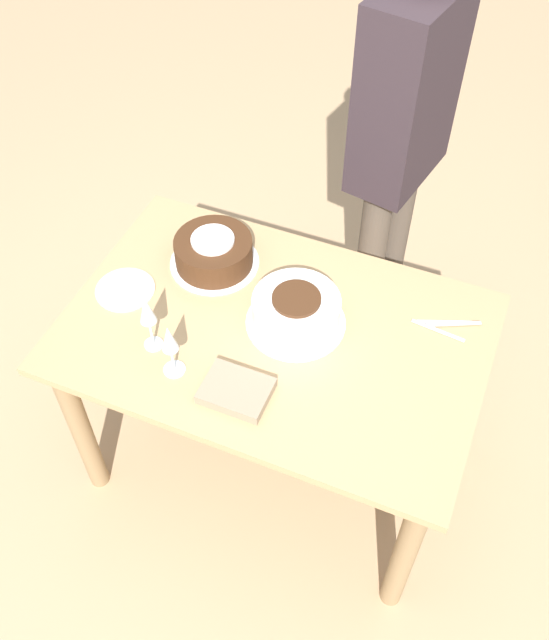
% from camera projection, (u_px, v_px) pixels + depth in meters
% --- Properties ---
extents(ground_plane, '(12.00, 12.00, 0.00)m').
position_uv_depth(ground_plane, '(275.00, 454.00, 2.75)').
color(ground_plane, tan).
extents(dining_table, '(1.28, 0.84, 0.75)m').
position_uv_depth(dining_table, '(275.00, 356.00, 2.27)').
color(dining_table, tan).
rests_on(dining_table, ground_plane).
extents(cake_center_white, '(0.31, 0.31, 0.12)m').
position_uv_depth(cake_center_white, '(296.00, 311.00, 2.15)').
color(cake_center_white, white).
rests_on(cake_center_white, dining_table).
extents(cake_front_chocolate, '(0.29, 0.29, 0.11)m').
position_uv_depth(cake_front_chocolate, '(214.00, 252.00, 2.32)').
color(cake_front_chocolate, white).
rests_on(cake_front_chocolate, dining_table).
extents(wine_glass_near, '(0.06, 0.06, 0.21)m').
position_uv_depth(wine_glass_near, '(147.00, 312.00, 2.02)').
color(wine_glass_near, silver).
rests_on(wine_glass_near, dining_table).
extents(wine_glass_far, '(0.06, 0.06, 0.19)m').
position_uv_depth(wine_glass_far, '(169.00, 342.00, 1.97)').
color(wine_glass_far, silver).
rests_on(wine_glass_far, dining_table).
extents(dessert_plate_right, '(0.19, 0.19, 0.01)m').
position_uv_depth(dessert_plate_right, '(125.00, 290.00, 2.28)').
color(dessert_plate_right, beige).
rests_on(dessert_plate_right, dining_table).
extents(fork_pile, '(0.20, 0.10, 0.01)m').
position_uv_depth(fork_pile, '(445.00, 325.00, 2.18)').
color(fork_pile, silver).
rests_on(fork_pile, dining_table).
extents(napkin_stack, '(0.19, 0.15, 0.03)m').
position_uv_depth(napkin_stack, '(236.00, 391.00, 2.01)').
color(napkin_stack, gray).
rests_on(napkin_stack, dining_table).
extents(person_cutting, '(0.29, 0.43, 1.66)m').
position_uv_depth(person_cutting, '(403.00, 125.00, 2.43)').
color(person_cutting, '#4C4238').
rests_on(person_cutting, ground_plane).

